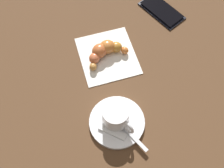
% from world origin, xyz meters
% --- Properties ---
extents(ground_plane, '(1.80, 1.80, 0.00)m').
position_xyz_m(ground_plane, '(0.00, 0.00, 0.00)').
color(ground_plane, '#513621').
extents(saucer, '(0.14, 0.14, 0.01)m').
position_xyz_m(saucer, '(-0.10, 0.03, 0.01)').
color(saucer, silver).
rests_on(saucer, ground).
extents(espresso_cup, '(0.09, 0.06, 0.06)m').
position_xyz_m(espresso_cup, '(-0.10, 0.03, 0.04)').
color(espresso_cup, silver).
rests_on(espresso_cup, saucer).
extents(teaspoon, '(0.13, 0.07, 0.01)m').
position_xyz_m(teaspoon, '(-0.11, 0.03, 0.01)').
color(teaspoon, silver).
rests_on(teaspoon, saucer).
extents(sugar_packet, '(0.06, 0.06, 0.01)m').
position_xyz_m(sugar_packet, '(-0.13, 0.05, 0.01)').
color(sugar_packet, white).
rests_on(sugar_packet, saucer).
extents(napkin, '(0.17, 0.15, 0.00)m').
position_xyz_m(napkin, '(0.09, -0.01, 0.00)').
color(napkin, white).
rests_on(napkin, ground).
extents(croissant, '(0.08, 0.12, 0.04)m').
position_xyz_m(croissant, '(0.10, 0.00, 0.02)').
color(croissant, '#C4692E').
rests_on(croissant, napkin).
extents(cell_phone, '(0.16, 0.12, 0.01)m').
position_xyz_m(cell_phone, '(0.20, -0.21, 0.00)').
color(cell_phone, black).
rests_on(cell_phone, ground).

